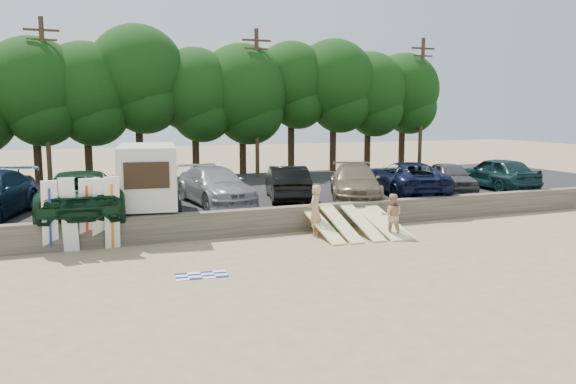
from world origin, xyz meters
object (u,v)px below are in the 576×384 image
car_3 (287,183)px  car_5 (407,178)px  beachgoer_a (315,210)px  box_trailer (148,175)px  car_6 (450,177)px  beachgoer_b (392,216)px  car_1 (81,193)px  car_7 (497,173)px  cooler (337,227)px  car_4 (355,182)px  car_2 (215,186)px

car_3 → car_5: bearing=-171.1°
beachgoer_a → car_5: bearing=166.2°
box_trailer → car_5: (12.46, 0.68, -0.72)m
car_6 → beachgoer_b: size_ratio=2.59×
car_5 → beachgoer_b: (-4.10, -5.26, -0.67)m
box_trailer → car_5: bearing=11.3°
car_1 → car_3: bearing=-170.7°
car_6 → car_1: bearing=-160.1°
car_5 → car_7: 5.46m
car_7 → cooler: size_ratio=12.91×
car_4 → cooler: size_ratio=14.16×
car_1 → beachgoer_b: car_1 is taller
box_trailer → car_7: (17.92, 0.67, -0.68)m
car_7 → cooler: 11.65m
beachgoer_a → cooler: (1.13, 0.39, -0.82)m
car_6 → beachgoer_a: bearing=-138.4°
car_6 → cooler: size_ratio=11.37×
cooler → beachgoer_a: bearing=-156.2°
box_trailer → car_5: size_ratio=0.78×
car_5 → beachgoer_a: size_ratio=2.94×
car_4 → beachgoer_a: (-3.63, -3.59, -0.50)m
box_trailer → car_7: box_trailer is taller
car_2 → box_trailer: bearing=-162.1°
car_4 → car_7: car_7 is taller
car_2 → car_5: car_5 is taller
box_trailer → car_2: (3.06, 1.39, -0.72)m
car_1 → car_2: bearing=-165.6°
car_4 → car_5: car_5 is taller
car_7 → beachgoer_a: size_ratio=2.51×
car_3 → beachgoer_b: (1.96, -5.86, -0.65)m
car_4 → beachgoer_a: car_4 is taller
car_1 → car_6: bearing=-175.7°
car_2 → car_3: size_ratio=1.15×
box_trailer → cooler: bearing=-14.4°
car_1 → car_4: bearing=-177.0°
car_7 → beachgoer_b: bearing=29.9°
car_3 → car_2: bearing=12.7°
car_1 → car_2: size_ratio=1.18×
car_4 → car_5: (3.05, 0.35, 0.02)m
car_2 → beachgoer_a: 5.41m
beachgoer_a → beachgoer_b: 2.90m
beachgoer_b → box_trailer: bearing=-1.2°
car_6 → beachgoer_b: bearing=-123.3°
beachgoer_b → cooler: size_ratio=4.39×
beachgoer_a → cooler: beachgoer_a is taller
car_2 → car_5: size_ratio=0.95×
car_3 → beachgoer_a: size_ratio=2.43×
car_5 → car_2: bearing=9.6°
cooler → car_7: bearing=22.4°
car_1 → car_7: bearing=-176.2°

